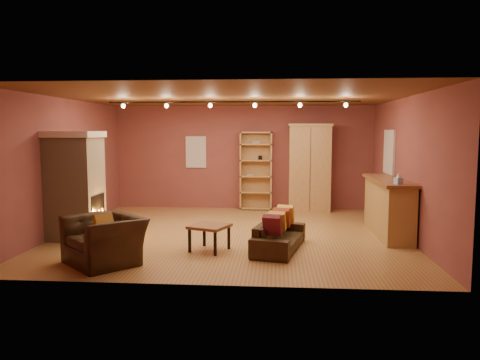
# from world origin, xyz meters

# --- Properties ---
(floor) EXTENTS (7.00, 7.00, 0.00)m
(floor) POSITION_xyz_m (0.00, 0.00, 0.00)
(floor) COLOR olive
(floor) RESTS_ON ground
(ceiling) EXTENTS (7.00, 7.00, 0.00)m
(ceiling) POSITION_xyz_m (0.00, 0.00, 2.80)
(ceiling) COLOR brown
(ceiling) RESTS_ON back_wall
(back_wall) EXTENTS (7.00, 0.02, 2.80)m
(back_wall) POSITION_xyz_m (0.00, 3.25, 1.40)
(back_wall) COLOR brown
(back_wall) RESTS_ON floor
(left_wall) EXTENTS (0.02, 6.50, 2.80)m
(left_wall) POSITION_xyz_m (-3.50, 0.00, 1.40)
(left_wall) COLOR brown
(left_wall) RESTS_ON floor
(right_wall) EXTENTS (0.02, 6.50, 2.80)m
(right_wall) POSITION_xyz_m (3.50, 0.00, 1.40)
(right_wall) COLOR brown
(right_wall) RESTS_ON floor
(fireplace) EXTENTS (1.01, 0.98, 2.12)m
(fireplace) POSITION_xyz_m (-3.04, -0.60, 1.06)
(fireplace) COLOR tan
(fireplace) RESTS_ON floor
(back_window) EXTENTS (0.56, 0.04, 0.86)m
(back_window) POSITION_xyz_m (-1.30, 3.23, 1.55)
(back_window) COLOR silver
(back_window) RESTS_ON back_wall
(bookcase) EXTENTS (0.86, 0.33, 2.10)m
(bookcase) POSITION_xyz_m (0.36, 3.14, 1.07)
(bookcase) COLOR tan
(bookcase) RESTS_ON floor
(armoire) EXTENTS (1.14, 0.65, 2.31)m
(armoire) POSITION_xyz_m (1.78, 2.96, 1.16)
(armoire) COLOR tan
(armoire) RESTS_ON floor
(bar_counter) EXTENTS (0.64, 2.41, 1.15)m
(bar_counter) POSITION_xyz_m (3.20, 0.18, 0.59)
(bar_counter) COLOR tan
(bar_counter) RESTS_ON floor
(tissue_box) EXTENTS (0.17, 0.17, 0.23)m
(tissue_box) POSITION_xyz_m (3.15, -0.75, 1.24)
(tissue_box) COLOR #97C3F1
(tissue_box) RESTS_ON bar_counter
(right_window) EXTENTS (0.05, 0.90, 1.00)m
(right_window) POSITION_xyz_m (3.47, 1.40, 1.65)
(right_window) COLOR silver
(right_window) RESTS_ON right_wall
(loveseat) EXTENTS (0.87, 1.78, 0.73)m
(loveseat) POSITION_xyz_m (0.97, -1.21, 0.35)
(loveseat) COLOR black
(loveseat) RESTS_ON floor
(armchair) EXTENTS (1.37, 1.35, 1.02)m
(armchair) POSITION_xyz_m (-1.83, -2.31, 0.51)
(armchair) COLOR black
(armchair) RESTS_ON floor
(coffee_table) EXTENTS (0.79, 0.79, 0.46)m
(coffee_table) POSITION_xyz_m (-0.26, -1.38, 0.40)
(coffee_table) COLOR brown
(coffee_table) RESTS_ON floor
(track_rail) EXTENTS (5.20, 0.09, 0.13)m
(track_rail) POSITION_xyz_m (0.00, 0.20, 2.69)
(track_rail) COLOR black
(track_rail) RESTS_ON ceiling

